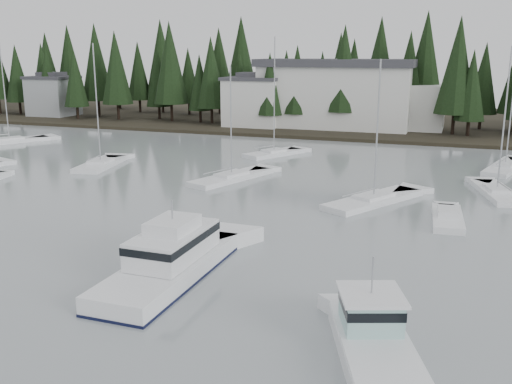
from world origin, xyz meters
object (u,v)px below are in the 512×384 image
sailboat_10 (232,179)px  sailboat_1 (497,194)px  cabin_cruiser_center (171,264)px  lobster_boat_teal (375,347)px  sailboat_3 (10,142)px  sailboat_6 (505,168)px  sailboat_7 (274,155)px  runabout_1 (447,220)px  harbor_inn (348,95)px  sailboat_5 (101,166)px  sailboat_9 (374,202)px  house_far_west (53,95)px  house_west (254,101)px

sailboat_10 → sailboat_1: bearing=-65.6°
cabin_cruiser_center → lobster_boat_teal: (12.34, -5.19, -0.22)m
sailboat_3 → lobster_boat_teal: bearing=-96.3°
sailboat_6 → sailboat_7: 26.59m
sailboat_10 → runabout_1: (20.92, -7.92, 0.08)m
sailboat_1 → runabout_1: (-3.94, -10.11, 0.05)m
harbor_inn → sailboat_5: (-20.32, -39.47, -5.70)m
sailboat_7 → sailboat_10: (0.26, -14.69, -0.04)m
sailboat_9 → sailboat_10: size_ratio=1.06×
cabin_cruiser_center → sailboat_9: sailboat_9 is taller
house_far_west → sailboat_9: sailboat_9 is taller
house_far_west → sailboat_9: bearing=-32.8°
house_far_west → sailboat_7: (52.95, -24.93, -4.31)m
harbor_inn → sailboat_6: sailboat_6 is taller
sailboat_10 → harbor_inn: bearing=14.0°
sailboat_9 → harbor_inn: bearing=42.7°
house_west → lobster_boat_teal: 74.00m
harbor_inn → sailboat_6: bearing=-49.0°
lobster_boat_teal → sailboat_1: sailboat_1 is taller
lobster_boat_teal → house_far_west: bearing=26.0°
sailboat_7 → sailboat_9: size_ratio=1.19×
cabin_cruiser_center → lobster_boat_teal: bearing=-112.6°
sailboat_6 → sailboat_9: bearing=164.7°
sailboat_7 → sailboat_9: (15.08, -18.90, -0.04)m
sailboat_6 → sailboat_7: size_ratio=0.92×
house_west → lobster_boat_teal: house_west is taller
lobster_boat_teal → sailboat_7: sailboat_7 is taller
house_west → sailboat_1: bearing=-44.5°
sailboat_3 → sailboat_9: size_ratio=1.19×
cabin_cruiser_center → sailboat_5: 34.78m
sailboat_1 → sailboat_10: size_ratio=1.15×
sailboat_7 → lobster_boat_teal: bearing=-128.2°
house_west → sailboat_1: 50.77m
sailboat_6 → sailboat_10: (-26.32, -15.11, -0.01)m
harbor_inn → lobster_boat_teal: bearing=-78.2°
lobster_boat_teal → runabout_1: (2.28, 22.04, -0.43)m
runabout_1 → sailboat_3: bearing=68.0°
runabout_1 → lobster_boat_teal: bearing=170.3°
house_far_west → lobster_boat_teal: (71.86, -69.58, -3.85)m
sailboat_5 → sailboat_7: 20.92m
house_far_west → cabin_cruiser_center: size_ratio=0.71×
sailboat_3 → sailboat_7: bearing=-55.8°
harbor_inn → sailboat_6: 34.74m
lobster_boat_teal → sailboat_9: bearing=-11.5°
sailboat_6 → sailboat_10: size_ratio=1.16×
sailboat_6 → sailboat_9: (-11.51, -19.32, -0.01)m
sailboat_5 → sailboat_10: size_ratio=1.18×
house_west → harbor_inn: bearing=12.5°
sailboat_3 → runabout_1: (59.56, -19.57, 0.06)m
sailboat_10 → sailboat_7: bearing=20.4°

